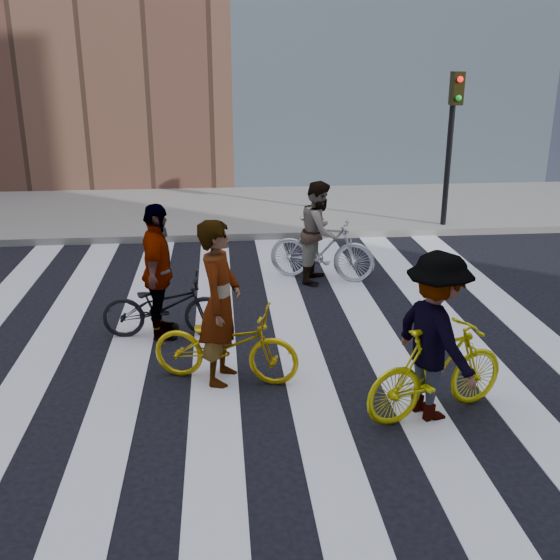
{
  "coord_description": "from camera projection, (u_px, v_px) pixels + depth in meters",
  "views": [
    {
      "loc": [
        -0.43,
        -8.05,
        3.64
      ],
      "look_at": [
        0.36,
        0.3,
        0.75
      ],
      "focal_mm": 42.0,
      "sensor_mm": 36.0,
      "label": 1
    }
  ],
  "objects": [
    {
      "name": "ground",
      "position": [
        256.0,
        341.0,
        8.8
      ],
      "size": [
        100.0,
        100.0,
        0.0
      ],
      "primitive_type": "plane",
      "color": "black",
      "rests_on": "ground"
    },
    {
      "name": "bike_dark_rear",
      "position": [
        164.0,
        306.0,
        8.81
      ],
      "size": [
        1.68,
        0.64,
        0.87
      ],
      "primitive_type": "imported",
      "rotation": [
        0.0,
        0.0,
        1.54
      ],
      "color": "black",
      "rests_on": "ground"
    },
    {
      "name": "rider_right",
      "position": [
        435.0,
        337.0,
        6.71
      ],
      "size": [
        1.02,
        1.32,
        1.81
      ],
      "primitive_type": "imported",
      "rotation": [
        0.0,
        0.0,
        1.91
      ],
      "color": "slate",
      "rests_on": "ground"
    },
    {
      "name": "rider_mid",
      "position": [
        319.0,
        232.0,
        10.91
      ],
      "size": [
        0.9,
        1.0,
        1.7
      ],
      "primitive_type": "imported",
      "rotation": [
        0.0,
        0.0,
        1.2
      ],
      "color": "slate",
      "rests_on": "ground"
    },
    {
      "name": "zebra_crosswalk",
      "position": [
        256.0,
        340.0,
        8.8
      ],
      "size": [
        8.25,
        10.0,
        0.01
      ],
      "color": "white",
      "rests_on": "ground"
    },
    {
      "name": "bike_silver_mid",
      "position": [
        322.0,
        249.0,
        11.02
      ],
      "size": [
        1.87,
        1.13,
        1.08
      ],
      "primitive_type": "imported",
      "rotation": [
        0.0,
        0.0,
        1.2
      ],
      "color": "silver",
      "rests_on": "ground"
    },
    {
      "name": "sidewalk_far",
      "position": [
        237.0,
        210.0,
        15.84
      ],
      "size": [
        100.0,
        5.0,
        0.15
      ],
      "primitive_type": "cube",
      "color": "gray",
      "rests_on": "ground"
    },
    {
      "name": "rider_left",
      "position": [
        220.0,
        303.0,
        7.43
      ],
      "size": [
        0.64,
        0.81,
        1.94
      ],
      "primitive_type": "imported",
      "rotation": [
        0.0,
        0.0,
        1.29
      ],
      "color": "slate",
      "rests_on": "ground"
    },
    {
      "name": "rider_rear",
      "position": [
        158.0,
        272.0,
        8.65
      ],
      "size": [
        0.49,
        1.09,
        1.84
      ],
      "primitive_type": "imported",
      "rotation": [
        0.0,
        0.0,
        1.54
      ],
      "color": "slate",
      "rests_on": "ground"
    },
    {
      "name": "traffic_signal",
      "position": [
        453.0,
        125.0,
        13.46
      ],
      "size": [
        0.22,
        0.42,
        3.33
      ],
      "color": "black",
      "rests_on": "ground"
    },
    {
      "name": "bike_yellow_left",
      "position": [
        226.0,
        344.0,
        7.6
      ],
      "size": [
        1.83,
        1.06,
        0.91
      ],
      "primitive_type": "imported",
      "rotation": [
        0.0,
        0.0,
        1.29
      ],
      "color": "gold",
      "rests_on": "ground"
    },
    {
      "name": "bike_yellow_right",
      "position": [
        437.0,
        371.0,
        6.84
      ],
      "size": [
        1.77,
        1.02,
        1.03
      ],
      "primitive_type": "imported",
      "rotation": [
        0.0,
        0.0,
        1.91
      ],
      "color": "#CDCC0B",
      "rests_on": "ground"
    }
  ]
}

